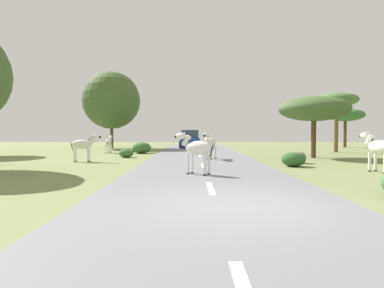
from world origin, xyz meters
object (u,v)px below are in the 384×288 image
at_px(zebra_0, 211,143).
at_px(zebra_3, 110,142).
at_px(bush_1, 142,148).
at_px(bush_2, 294,159).
at_px(zebra_4, 197,149).
at_px(bush_4, 127,153).
at_px(rock_2, 136,149).
at_px(car_0, 190,140).
at_px(tree_6, 338,101).
at_px(zebra_2, 380,148).
at_px(tree_2, 315,109).
at_px(tree_5, 346,115).
at_px(zebra_1, 85,145).
at_px(tree_3, 112,100).
at_px(rock_3, 299,157).

height_order(zebra_0, zebra_3, zebra_0).
relative_size(bush_1, bush_2, 1.28).
bearing_deg(zebra_4, bush_4, 59.45).
relative_size(zebra_4, bush_2, 1.44).
height_order(zebra_3, rock_2, zebra_3).
bearing_deg(rock_2, car_0, 55.80).
bearing_deg(tree_6, zebra_2, -107.51).
bearing_deg(tree_2, zebra_4, -132.02).
bearing_deg(tree_6, tree_5, 60.67).
bearing_deg(tree_2, zebra_1, -168.74).
height_order(zebra_4, bush_4, zebra_4).
relative_size(bush_2, bush_4, 1.21).
xyz_separation_m(zebra_1, bush_1, (2.05, 6.76, -0.49)).
bearing_deg(car_0, tree_6, -31.03).
xyz_separation_m(zebra_3, tree_6, (17.73, 0.97, 3.23)).
xyz_separation_m(zebra_0, zebra_4, (-0.89, -6.57, 0.02)).
bearing_deg(tree_3, bush_4, -71.91).
distance_m(zebra_0, bush_2, 5.08).
height_order(zebra_2, rock_2, zebra_2).
bearing_deg(tree_6, rock_3, -123.37).
bearing_deg(zebra_0, zebra_3, -14.21).
distance_m(tree_3, bush_2, 21.40).
bearing_deg(rock_3, car_0, 110.31).
xyz_separation_m(tree_6, rock_2, (-15.89, 0.06, -3.82)).
distance_m(zebra_1, tree_3, 14.98).
bearing_deg(bush_2, tree_2, 60.86).
distance_m(tree_6, bush_4, 16.85).
xyz_separation_m(tree_5, tree_6, (-4.64, -8.26, 0.69)).
relative_size(zebra_2, tree_2, 0.40).
height_order(tree_5, tree_6, tree_6).
height_order(zebra_0, bush_4, zebra_0).
distance_m(bush_4, rock_2, 5.46).
bearing_deg(zebra_0, zebra_1, 34.66).
relative_size(zebra_2, bush_4, 1.89).
distance_m(zebra_3, tree_3, 8.21).
distance_m(tree_3, tree_5, 24.04).
height_order(tree_5, bush_4, tree_5).
xyz_separation_m(zebra_1, bush_4, (1.69, 2.85, -0.64)).
height_order(tree_2, bush_1, tree_2).
height_order(zebra_0, tree_6, tree_6).
relative_size(zebra_0, zebra_1, 0.96).
distance_m(zebra_4, bush_4, 9.42).
bearing_deg(zebra_1, zebra_0, 92.72).
bearing_deg(car_0, bush_2, -76.49).
bearing_deg(bush_4, tree_6, 19.16).
xyz_separation_m(zebra_1, zebra_4, (5.96, -5.52, 0.08)).
relative_size(zebra_3, tree_6, 0.31).
relative_size(zebra_0, tree_6, 0.33).
height_order(rock_2, rock_3, rock_3).
height_order(zebra_1, tree_6, tree_6).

